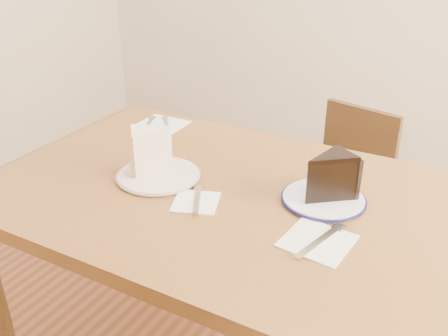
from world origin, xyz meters
The scene contains 13 objects.
table centered at (0.00, 0.00, 0.65)m, with size 1.20×0.80×0.75m.
chair_far centered at (0.12, 0.73, 0.41)m, with size 0.44×0.44×0.73m.
plate_cream centered at (-0.18, -0.02, 0.76)m, with size 0.21×0.21×0.01m, color silver.
plate_navy centered at (0.25, 0.07, 0.76)m, with size 0.20×0.20×0.01m, color white.
carrot_cake centered at (-0.20, -0.02, 0.82)m, with size 0.07×0.10×0.11m, color beige, non-canonical shape.
chocolate_cake centered at (0.25, 0.06, 0.81)m, with size 0.09×0.12×0.10m, color black, non-canonical shape.
napkin_cream centered at (-0.02, -0.09, 0.75)m, with size 0.11×0.11×0.00m, color white.
napkin_navy centered at (0.29, -0.10, 0.75)m, with size 0.14×0.14×0.00m, color white.
napkin_spare centered at (-0.39, 0.29, 0.75)m, with size 0.15×0.15×0.00m, color white.
fork_cream centered at (-0.02, -0.08, 0.76)m, with size 0.01×0.14×0.00m, color silver.
knife_navy centered at (0.30, -0.11, 0.76)m, with size 0.02×0.17×0.00m, color silver.
fork_spare centered at (-0.37, 0.29, 0.76)m, with size 0.01×0.14×0.00m, color silver.
knife_spare centered at (-0.42, 0.26, 0.76)m, with size 0.01×0.16×0.00m, color silver.
Camera 1 is at (0.55, -0.98, 1.37)m, focal length 40.00 mm.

